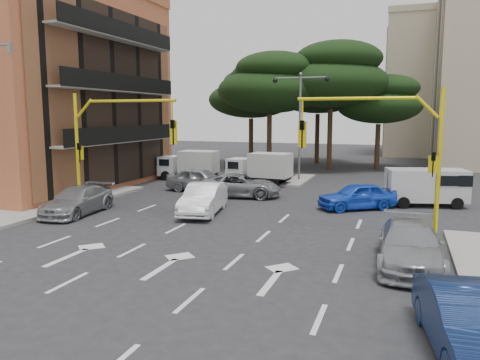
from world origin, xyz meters
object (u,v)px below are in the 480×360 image
(street_lamp_center, at_px, (300,107))
(car_silver_parked, at_px, (410,245))
(signal_mast_left, at_px, (106,136))
(car_white_hatch, at_px, (203,199))
(box_truck_a, at_px, (189,165))
(box_truck_b, at_px, (259,169))
(car_blue_compact, at_px, (357,196))
(van_white, at_px, (426,187))
(car_silver_cross_b, at_px, (201,180))
(car_silver_wagon, at_px, (77,201))
(car_navy_parked, at_px, (469,322))
(car_silver_cross_a, at_px, (239,185))
(signal_mast_right, at_px, (392,141))

(street_lamp_center, relative_size, car_silver_parked, 1.56)
(signal_mast_left, distance_m, car_white_hatch, 5.79)
(box_truck_a, bearing_deg, box_truck_b, -98.26)
(car_silver_parked, relative_size, box_truck_b, 1.09)
(signal_mast_left, height_order, car_white_hatch, signal_mast_left)
(car_blue_compact, height_order, van_white, van_white)
(car_silver_cross_b, xyz_separation_m, van_white, (13.50, -0.29, 0.26))
(car_white_hatch, distance_m, van_white, 12.12)
(car_silver_wagon, bearing_deg, car_navy_parked, -32.66)
(car_blue_compact, distance_m, car_silver_parked, 9.28)
(signal_mast_left, relative_size, street_lamp_center, 0.77)
(signal_mast_left, height_order, car_silver_cross_a, signal_mast_left)
(car_silver_cross_a, xyz_separation_m, van_white, (10.50, 0.75, 0.33))
(signal_mast_left, height_order, car_silver_parked, signal_mast_left)
(car_silver_wagon, xyz_separation_m, box_truck_a, (-0.05, 12.94, 0.42))
(box_truck_a, bearing_deg, signal_mast_left, -177.66)
(signal_mast_left, distance_m, car_silver_cross_a, 8.58)
(car_white_hatch, bearing_deg, car_silver_cross_a, 79.00)
(signal_mast_right, bearing_deg, car_navy_parked, -78.90)
(car_silver_parked, xyz_separation_m, van_white, (0.90, 11.10, 0.30))
(signal_mast_left, bearing_deg, car_silver_cross_a, 52.93)
(car_blue_compact, distance_m, car_silver_cross_b, 10.36)
(street_lamp_center, height_order, car_silver_wagon, street_lamp_center)
(signal_mast_left, distance_m, box_truck_b, 12.69)
(car_blue_compact, height_order, car_silver_cross_a, car_blue_compact)
(signal_mast_right, xyz_separation_m, box_truck_a, (-14.86, 12.01, -2.78))
(car_silver_cross_a, bearing_deg, box_truck_b, -6.78)
(signal_mast_right, distance_m, car_silver_parked, 5.15)
(signal_mast_right, distance_m, car_white_hatch, 9.52)
(car_silver_cross_b, bearing_deg, car_silver_parked, -130.49)
(car_silver_cross_a, bearing_deg, car_silver_wagon, 130.31)
(car_silver_cross_a, xyz_separation_m, car_silver_parked, (9.60, -10.35, 0.02))
(signal_mast_right, height_order, car_white_hatch, signal_mast_right)
(signal_mast_right, bearing_deg, car_silver_cross_b, 147.92)
(car_silver_cross_b, distance_m, car_silver_parked, 16.98)
(car_white_hatch, height_order, car_silver_wagon, car_white_hatch)
(car_navy_parked, bearing_deg, car_white_hatch, 125.03)
(car_silver_wagon, bearing_deg, street_lamp_center, 56.77)
(car_silver_wagon, bearing_deg, car_silver_cross_a, 45.47)
(car_silver_cross_a, height_order, car_silver_parked, car_silver_parked)
(street_lamp_center, distance_m, box_truck_b, 5.47)
(street_lamp_center, height_order, car_silver_cross_a, street_lamp_center)
(street_lamp_center, xyz_separation_m, car_silver_cross_b, (-5.00, -6.61, -4.67))
(car_navy_parked, bearing_deg, box_truck_b, 107.76)
(street_lamp_center, bearing_deg, car_silver_parked, -67.11)
(signal_mast_left, height_order, car_blue_compact, signal_mast_left)
(car_blue_compact, relative_size, box_truck_b, 0.90)
(car_silver_parked, height_order, box_truck_b, box_truck_b)
(car_white_hatch, xyz_separation_m, box_truck_a, (-5.95, 10.76, 0.36))
(car_silver_cross_b, height_order, car_navy_parked, car_silver_cross_b)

